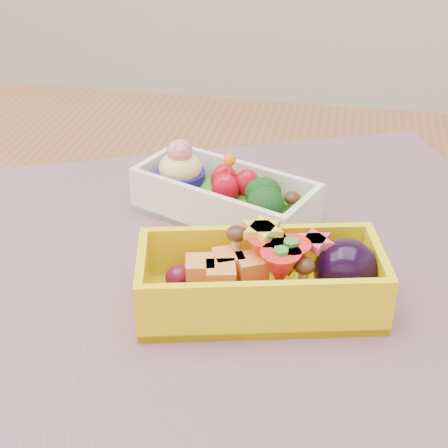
% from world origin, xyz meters
% --- Properties ---
extents(table, '(1.20, 0.80, 0.75)m').
position_xyz_m(table, '(0.00, 0.00, 0.65)').
color(table, brown).
rests_on(table, ground).
extents(placemat, '(0.72, 0.65, 0.00)m').
position_xyz_m(placemat, '(0.02, -0.00, 0.75)').
color(placemat, gray).
rests_on(placemat, table).
extents(bento_white, '(0.18, 0.13, 0.07)m').
position_xyz_m(bento_white, '(0.01, 0.07, 0.78)').
color(bento_white, white).
rests_on(bento_white, placemat).
extents(bento_yellow, '(0.20, 0.12, 0.06)m').
position_xyz_m(bento_yellow, '(0.07, -0.05, 0.78)').
color(bento_yellow, yellow).
rests_on(bento_yellow, placemat).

